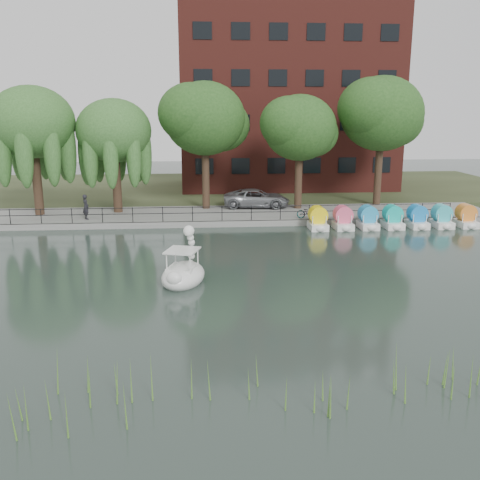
{
  "coord_description": "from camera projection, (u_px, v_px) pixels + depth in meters",
  "views": [
    {
      "loc": [
        -1.57,
        -22.36,
        7.83
      ],
      "look_at": [
        0.5,
        4.0,
        1.3
      ],
      "focal_mm": 40.0,
      "sensor_mm": 36.0,
      "label": 1
    }
  ],
  "objects": [
    {
      "name": "kerb",
      "position": [
        222.0,
        224.0,
        36.22
      ],
      "size": [
        40.0,
        0.25,
        0.4
      ],
      "primitive_type": "cube",
      "color": "gray",
      "rests_on": "ground_plane"
    },
    {
      "name": "broadleaf_far",
      "position": [
        382.0,
        114.0,
        40.72
      ],
      "size": [
        6.3,
        6.3,
        9.71
      ],
      "color": "#473323",
      "rests_on": "promenade"
    },
    {
      "name": "minivan",
      "position": [
        257.0,
        197.0,
        41.05
      ],
      "size": [
        3.2,
        6.02,
        1.61
      ],
      "primitive_type": "imported",
      "rotation": [
        0.0,
        0.0,
        1.48
      ],
      "color": "gray",
      "rests_on": "promenade"
    },
    {
      "name": "broadleaf_center",
      "position": [
        205.0,
        119.0,
        39.29
      ],
      "size": [
        6.0,
        6.0,
        9.25
      ],
      "color": "#473323",
      "rests_on": "promenade"
    },
    {
      "name": "swan_boat",
      "position": [
        184.0,
        271.0,
        24.59
      ],
      "size": [
        2.63,
        3.36,
        2.5
      ],
      "rotation": [
        0.0,
        0.0,
        -0.29
      ],
      "color": "white",
      "rests_on": "ground_plane"
    },
    {
      "name": "apartment_building",
      "position": [
        287.0,
        92.0,
        50.93
      ],
      "size": [
        20.0,
        10.07,
        18.0
      ],
      "color": "#4C1E16",
      "rests_on": "land_strip"
    },
    {
      "name": "land_strip",
      "position": [
        214.0,
        188.0,
        52.63
      ],
      "size": [
        60.0,
        22.0,
        0.36
      ],
      "primitive_type": "cube",
      "color": "#47512D",
      "rests_on": "ground_plane"
    },
    {
      "name": "pedal_boat_row",
      "position": [
        393.0,
        219.0,
        35.85
      ],
      "size": [
        11.35,
        1.7,
        1.4
      ],
      "color": "white",
      "rests_on": "ground_plane"
    },
    {
      "name": "willow_mid",
      "position": [
        114.0,
        131.0,
        38.03
      ],
      "size": [
        5.32,
        5.32,
        8.15
      ],
      "color": "#473323",
      "rests_on": "promenade"
    },
    {
      "name": "reed_bank",
      "position": [
        334.0,
        383.0,
        14.45
      ],
      "size": [
        24.0,
        2.4,
        1.2
      ],
      "color": "#669938",
      "rests_on": "ground_plane"
    },
    {
      "name": "broadleaf_right",
      "position": [
        300.0,
        128.0,
        39.5
      ],
      "size": [
        5.4,
        5.4,
        8.32
      ],
      "color": "#473323",
      "rests_on": "promenade"
    },
    {
      "name": "willow_left",
      "position": [
        32.0,
        123.0,
        36.98
      ],
      "size": [
        5.88,
        5.88,
        9.01
      ],
      "color": "#473323",
      "rests_on": "promenade"
    },
    {
      "name": "ground_plane",
      "position": [
        236.0,
        290.0,
        23.64
      ],
      "size": [
        120.0,
        120.0,
        0.0
      ],
      "primitive_type": "plane",
      "color": "#37423D"
    },
    {
      "name": "bicycle",
      "position": [
        309.0,
        212.0,
        36.77
      ],
      "size": [
        1.35,
        1.8,
        1.0
      ],
      "primitive_type": "imported",
      "rotation": [
        0.0,
        0.0,
        1.07
      ],
      "color": "gray",
      "rests_on": "promenade"
    },
    {
      "name": "pedestrian",
      "position": [
        86.0,
        205.0,
        36.56
      ],
      "size": [
        0.79,
        0.86,
        1.98
      ],
      "primitive_type": "imported",
      "rotation": [
        0.0,
        0.0,
        2.15
      ],
      "color": "black",
      "rests_on": "promenade"
    },
    {
      "name": "promenade",
      "position": [
        220.0,
        216.0,
        39.08
      ],
      "size": [
        40.0,
        6.0,
        0.4
      ],
      "primitive_type": "cube",
      "color": "gray",
      "rests_on": "ground_plane"
    },
    {
      "name": "railing",
      "position": [
        222.0,
        210.0,
        36.19
      ],
      "size": [
        32.0,
        0.05,
        1.0
      ],
      "color": "black",
      "rests_on": "promenade"
    }
  ]
}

